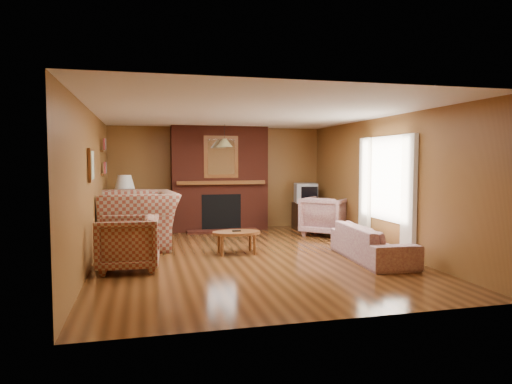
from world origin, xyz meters
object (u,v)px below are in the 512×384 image
object	(u,v)px
table_lamp	(125,190)
tv_stand	(305,215)
coffee_table	(237,234)
fireplace	(220,179)
plaid_loveseat	(137,220)
floral_sofa	(372,243)
plaid_armchair	(128,243)
floral_armchair	(326,216)
crt_tv	(306,193)
side_table	(125,222)

from	to	relation	value
table_lamp	tv_stand	bearing A→B (deg)	4.82
coffee_table	fireplace	bearing A→B (deg)	86.74
plaid_loveseat	floral_sofa	bearing A→B (deg)	56.11
floral_sofa	tv_stand	bearing A→B (deg)	1.52
fireplace	coffee_table	bearing A→B (deg)	-93.26
tv_stand	fireplace	bearing A→B (deg)	178.45
plaid_armchair	floral_sofa	distance (m)	3.86
coffee_table	tv_stand	size ratio (longest dim) A/B	1.39
floral_sofa	plaid_loveseat	bearing A→B (deg)	65.92
plaid_armchair	tv_stand	xyz separation A→B (m)	(4.00, 3.35, -0.10)
plaid_loveseat	table_lamp	world-z (taller)	table_lamp
plaid_loveseat	floral_armchair	bearing A→B (deg)	91.06
plaid_loveseat	crt_tv	size ratio (longest dim) A/B	2.78
coffee_table	floral_armchair	bearing A→B (deg)	33.07
side_table	plaid_armchair	bearing A→B (deg)	-87.14
floral_armchair	side_table	xyz separation A→B (m)	(-4.21, 0.74, -0.10)
floral_armchair	table_lamp	xyz separation A→B (m)	(-4.21, 0.74, 0.59)
floral_sofa	tv_stand	world-z (taller)	tv_stand
coffee_table	floral_sofa	bearing A→B (deg)	-25.93
floral_armchair	crt_tv	xyz separation A→B (m)	(-0.06, 1.09, 0.42)
plaid_armchair	side_table	world-z (taller)	plaid_armchair
table_lamp	fireplace	bearing A→B (deg)	14.29
floral_armchair	coffee_table	size ratio (longest dim) A/B	1.08
floral_sofa	table_lamp	xyz separation A→B (m)	(-4.00, 3.22, 0.73)
fireplace	coffee_table	distance (m)	2.88
plaid_armchair	coffee_table	xyz separation A→B (m)	(1.79, 0.79, -0.06)
side_table	tv_stand	xyz separation A→B (m)	(4.15, 0.35, -0.01)
fireplace	plaid_armchair	size ratio (longest dim) A/B	2.72
plaid_armchair	coffee_table	bearing A→B (deg)	117.24
floral_sofa	side_table	bearing A→B (deg)	55.10
side_table	tv_stand	size ratio (longest dim) A/B	1.03
fireplace	crt_tv	world-z (taller)	fireplace
side_table	table_lamp	size ratio (longest dim) A/B	0.92
floral_armchair	table_lamp	distance (m)	4.32
fireplace	side_table	xyz separation A→B (m)	(-2.10, -0.53, -0.87)
table_lamp	plaid_armchair	bearing A→B (deg)	-87.14
floral_sofa	table_lamp	bearing A→B (deg)	55.10
floral_armchair	coffee_table	bearing A→B (deg)	76.29
floral_sofa	floral_armchair	size ratio (longest dim) A/B	2.09
tv_stand	crt_tv	world-z (taller)	crt_tv
crt_tv	floral_sofa	bearing A→B (deg)	-92.41
fireplace	crt_tv	bearing A→B (deg)	-5.30
floral_sofa	floral_armchair	distance (m)	2.49
fireplace	floral_armchair	world-z (taller)	fireplace
tv_stand	table_lamp	bearing A→B (deg)	-171.58
plaid_loveseat	side_table	size ratio (longest dim) A/B	2.56
floral_armchair	coffee_table	world-z (taller)	floral_armchair
fireplace	tv_stand	distance (m)	2.24
plaid_loveseat	tv_stand	world-z (taller)	plaid_loveseat
coffee_table	crt_tv	bearing A→B (deg)	49.27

